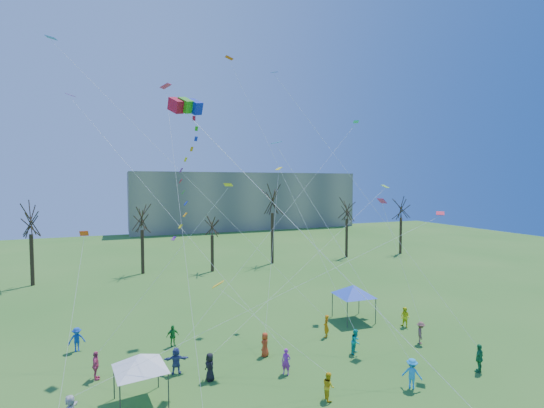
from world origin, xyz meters
name	(u,v)px	position (x,y,z in m)	size (l,w,h in m)	color
distant_building	(245,201)	(22.00, 82.00, 7.50)	(60.00, 14.00, 15.00)	gray
bare_tree_row	(213,217)	(2.44, 36.45, 7.42)	(71.41, 7.93, 12.07)	black
big_box_kite	(191,179)	(-6.13, 5.49, 12.53)	(6.48, 6.67, 21.29)	red
canopy_tent_white	(140,361)	(-9.10, 5.13, 2.41)	(3.77, 3.77, 2.85)	#3F3F44
canopy_tent_blue	(354,290)	(9.26, 11.57, 2.71)	(4.26, 4.26, 3.20)	#3F3F44
festival_crowd	(265,358)	(-1.31, 6.03, 0.86)	(26.55, 14.29, 1.85)	red
small_kites_aloft	(257,160)	(0.11, 11.59, 14.07)	(30.22, 15.90, 34.50)	#ED370C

